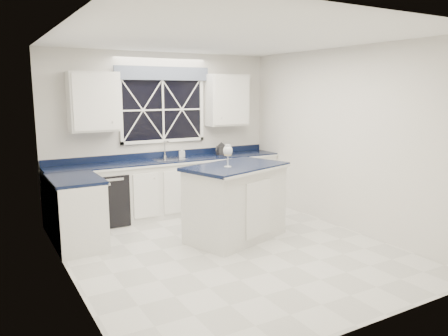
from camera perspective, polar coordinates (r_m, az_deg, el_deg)
ground at (r=5.87m, az=0.75°, el=-10.55°), size 4.50×4.50×0.00m
back_wall at (r=7.55m, az=-8.03°, el=4.52°), size 4.00×0.10×2.70m
base_cabinets at (r=7.15m, az=-8.91°, el=-3.14°), size 3.99×1.60×0.90m
countertop at (r=7.33m, az=-7.06°, el=0.98°), size 3.98×0.64×0.04m
dishwasher at (r=7.08m, az=-15.21°, el=-3.83°), size 0.60×0.58×0.82m
window at (r=7.48m, az=-7.98°, el=8.15°), size 1.65×0.09×1.26m
upper_cabinets at (r=7.36m, az=-7.63°, el=8.68°), size 3.10×0.34×0.90m
faucet at (r=7.48m, az=-7.68°, el=2.54°), size 0.05×0.20×0.30m
island at (r=6.15m, az=1.51°, el=-4.43°), size 1.60×1.24×1.05m
rug at (r=7.01m, az=0.59°, el=-7.00°), size 1.19×0.80×0.02m
kettle at (r=7.80m, az=-0.34°, el=2.52°), size 0.30×0.25×0.22m
wine_glass at (r=5.85m, az=0.50°, el=2.14°), size 0.13×0.13×0.30m
soap_bottle at (r=7.55m, az=-5.51°, el=2.06°), size 0.10×0.10×0.16m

